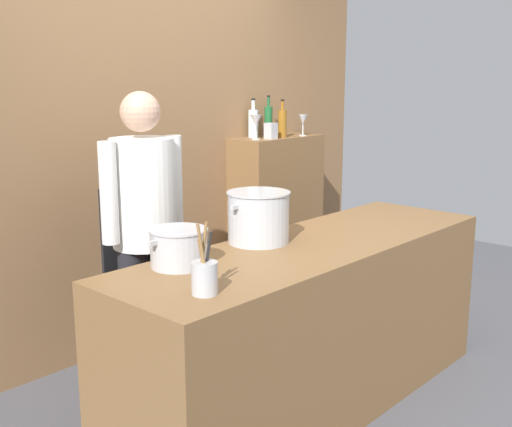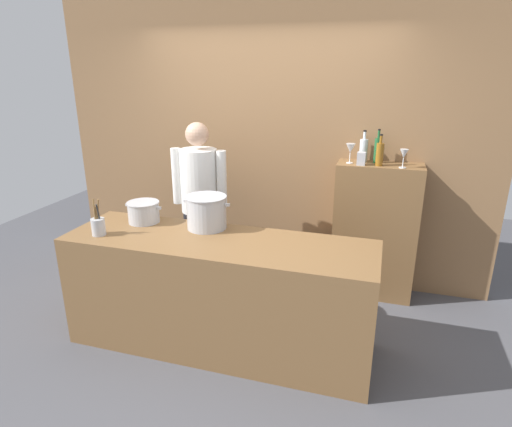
{
  "view_description": "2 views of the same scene",
  "coord_description": "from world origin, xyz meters",
  "px_view_note": "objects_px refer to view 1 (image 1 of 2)",
  "views": [
    {
      "loc": [
        -2.5,
        -1.9,
        1.73
      ],
      "look_at": [
        0.0,
        0.4,
        0.99
      ],
      "focal_mm": 44.42,
      "sensor_mm": 36.0,
      "label": 1
    },
    {
      "loc": [
        1.13,
        -2.74,
        2.12
      ],
      "look_at": [
        0.21,
        0.28,
        1.04
      ],
      "focal_mm": 30.1,
      "sensor_mm": 36.0,
      "label": 2
    }
  ],
  "objects_px": {
    "stockpot_small": "(179,248)",
    "wine_bottle_amber": "(282,123)",
    "wine_bottle_green": "(268,121)",
    "wine_glass_short": "(303,120)",
    "wine_bottle_clear": "(253,123)",
    "stockpot_large": "(258,217)",
    "utensil_crock": "(204,276)",
    "wine_glass_wide": "(256,121)",
    "chef": "(144,223)",
    "spice_tin_silver": "(271,131)"
  },
  "relations": [
    {
      "from": "chef",
      "to": "wine_glass_short",
      "type": "relative_size",
      "value": 10.22
    },
    {
      "from": "stockpot_small",
      "to": "wine_bottle_clear",
      "type": "distance_m",
      "value": 2.04
    },
    {
      "from": "utensil_crock",
      "to": "wine_glass_short",
      "type": "height_order",
      "value": "wine_glass_short"
    },
    {
      "from": "utensil_crock",
      "to": "wine_bottle_clear",
      "type": "relative_size",
      "value": 1.01
    },
    {
      "from": "wine_bottle_green",
      "to": "spice_tin_silver",
      "type": "distance_m",
      "value": 0.2
    },
    {
      "from": "wine_bottle_clear",
      "to": "wine_glass_short",
      "type": "relative_size",
      "value": 1.74
    },
    {
      "from": "chef",
      "to": "wine_bottle_amber",
      "type": "relative_size",
      "value": 6.0
    },
    {
      "from": "utensil_crock",
      "to": "wine_bottle_green",
      "type": "distance_m",
      "value": 2.46
    },
    {
      "from": "stockpot_large",
      "to": "utensil_crock",
      "type": "height_order",
      "value": "utensil_crock"
    },
    {
      "from": "chef",
      "to": "stockpot_small",
      "type": "height_order",
      "value": "chef"
    },
    {
      "from": "spice_tin_silver",
      "to": "utensil_crock",
      "type": "bearing_deg",
      "value": -145.39
    },
    {
      "from": "utensil_crock",
      "to": "wine_bottle_clear",
      "type": "xyz_separation_m",
      "value": [
        1.85,
        1.45,
        0.43
      ]
    },
    {
      "from": "wine_bottle_amber",
      "to": "wine_glass_short",
      "type": "distance_m",
      "value": 0.2
    },
    {
      "from": "wine_bottle_amber",
      "to": "wine_glass_wide",
      "type": "bearing_deg",
      "value": 173.51
    },
    {
      "from": "spice_tin_silver",
      "to": "stockpot_small",
      "type": "bearing_deg",
      "value": -151.25
    },
    {
      "from": "stockpot_small",
      "to": "wine_glass_wide",
      "type": "bearing_deg",
      "value": 31.69
    },
    {
      "from": "stockpot_large",
      "to": "wine_bottle_green",
      "type": "relative_size",
      "value": 1.27
    },
    {
      "from": "chef",
      "to": "wine_bottle_green",
      "type": "height_order",
      "value": "chef"
    },
    {
      "from": "stockpot_large",
      "to": "wine_bottle_green",
      "type": "distance_m",
      "value": 1.66
    },
    {
      "from": "stockpot_small",
      "to": "wine_glass_short",
      "type": "height_order",
      "value": "wine_glass_short"
    },
    {
      "from": "wine_bottle_green",
      "to": "wine_glass_short",
      "type": "distance_m",
      "value": 0.27
    },
    {
      "from": "wine_bottle_green",
      "to": "wine_glass_short",
      "type": "relative_size",
      "value": 1.87
    },
    {
      "from": "stockpot_small",
      "to": "stockpot_large",
      "type": "bearing_deg",
      "value": 2.4
    },
    {
      "from": "wine_glass_wide",
      "to": "wine_bottle_amber",
      "type": "bearing_deg",
      "value": -6.49
    },
    {
      "from": "stockpot_large",
      "to": "wine_bottle_clear",
      "type": "bearing_deg",
      "value": 43.7
    },
    {
      "from": "wine_bottle_clear",
      "to": "spice_tin_silver",
      "type": "bearing_deg",
      "value": -91.62
    },
    {
      "from": "chef",
      "to": "wine_glass_short",
      "type": "bearing_deg",
      "value": -171.54
    },
    {
      "from": "chef",
      "to": "utensil_crock",
      "type": "height_order",
      "value": "chef"
    },
    {
      "from": "stockpot_small",
      "to": "wine_bottle_amber",
      "type": "height_order",
      "value": "wine_bottle_amber"
    },
    {
      "from": "stockpot_large",
      "to": "stockpot_small",
      "type": "height_order",
      "value": "stockpot_large"
    },
    {
      "from": "wine_bottle_amber",
      "to": "wine_bottle_clear",
      "type": "bearing_deg",
      "value": 133.54
    },
    {
      "from": "wine_bottle_clear",
      "to": "spice_tin_silver",
      "type": "height_order",
      "value": "wine_bottle_clear"
    },
    {
      "from": "wine_glass_wide",
      "to": "chef",
      "type": "bearing_deg",
      "value": -163.47
    },
    {
      "from": "wine_bottle_green",
      "to": "utensil_crock",
      "type": "bearing_deg",
      "value": -144.45
    },
    {
      "from": "wine_glass_wide",
      "to": "spice_tin_silver",
      "type": "bearing_deg",
      "value": -25.98
    },
    {
      "from": "stockpot_small",
      "to": "wine_bottle_amber",
      "type": "relative_size",
      "value": 1.18
    },
    {
      "from": "wine_glass_wide",
      "to": "wine_glass_short",
      "type": "distance_m",
      "value": 0.46
    },
    {
      "from": "stockpot_large",
      "to": "wine_bottle_amber",
      "type": "height_order",
      "value": "wine_bottle_amber"
    },
    {
      "from": "utensil_crock",
      "to": "wine_glass_wide",
      "type": "distance_m",
      "value": 2.23
    },
    {
      "from": "stockpot_small",
      "to": "wine_bottle_green",
      "type": "distance_m",
      "value": 2.12
    },
    {
      "from": "wine_bottle_clear",
      "to": "wine_bottle_green",
      "type": "xyz_separation_m",
      "value": [
        0.12,
        -0.04,
        0.01
      ]
    },
    {
      "from": "stockpot_small",
      "to": "wine_bottle_amber",
      "type": "distance_m",
      "value": 2.08
    },
    {
      "from": "stockpot_small",
      "to": "utensil_crock",
      "type": "relative_size",
      "value": 1.14
    },
    {
      "from": "wine_bottle_clear",
      "to": "wine_glass_short",
      "type": "height_order",
      "value": "wine_bottle_clear"
    },
    {
      "from": "stockpot_large",
      "to": "wine_bottle_clear",
      "type": "xyz_separation_m",
      "value": [
        1.12,
        1.07,
        0.37
      ]
    },
    {
      "from": "wine_bottle_amber",
      "to": "wine_bottle_clear",
      "type": "height_order",
      "value": "wine_bottle_clear"
    },
    {
      "from": "stockpot_small",
      "to": "wine_bottle_clear",
      "type": "height_order",
      "value": "wine_bottle_clear"
    },
    {
      "from": "chef",
      "to": "wine_bottle_clear",
      "type": "distance_m",
      "value": 1.57
    },
    {
      "from": "wine_bottle_clear",
      "to": "wine_bottle_green",
      "type": "height_order",
      "value": "wine_bottle_green"
    },
    {
      "from": "utensil_crock",
      "to": "wine_bottle_clear",
      "type": "distance_m",
      "value": 2.39
    }
  ]
}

